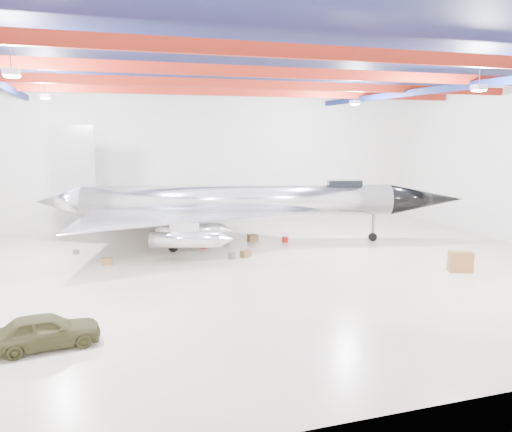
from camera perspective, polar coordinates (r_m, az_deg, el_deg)
name	(u,v)px	position (r m, az deg, el deg)	size (l,w,h in m)	color
floor	(241,271)	(27.89, -1.77, -6.31)	(40.00, 40.00, 0.00)	#C0B598
wall_back	(191,159)	(41.54, -7.45, 6.53)	(40.00, 40.00, 0.00)	silver
ceiling	(240,66)	(27.05, -1.89, 16.72)	(40.00, 40.00, 0.00)	#0A0F38
ceiling_structure	(240,80)	(26.98, -1.88, 15.30)	(39.50, 29.50, 1.08)	maroon
jet_aircraft	(237,205)	(34.55, -2.14, 1.27)	(29.21, 20.68, 8.10)	silver
jeep	(45,331)	(19.70, -22.94, -11.97)	(1.51, 3.74, 1.28)	#3E3C1F
desk	(460,262)	(29.78, 22.33, -4.87)	(1.25, 0.63, 1.15)	brown
crate_ply	(107,261)	(30.44, -16.68, -4.97)	(0.57, 0.46, 0.40)	olive
toolbox_red	(203,246)	(33.41, -6.05, -3.43)	(0.44, 0.35, 0.30)	maroon
engine_drum	(232,256)	(30.52, -2.80, -4.55)	(0.43, 0.43, 0.39)	#59595B
parts_bin	(253,238)	(35.43, -0.37, -2.50)	(0.66, 0.53, 0.47)	olive
crate_small	(76,252)	(33.67, -19.88, -3.89)	(0.38, 0.30, 0.26)	#59595B
tool_chest	(285,239)	(35.06, 3.34, -2.70)	(0.44, 0.44, 0.40)	maroon
oil_barrel	(246,254)	(30.95, -1.20, -4.32)	(0.58, 0.46, 0.41)	olive
spares_box	(226,241)	(34.75, -3.40, -2.82)	(0.42, 0.42, 0.38)	#59595B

